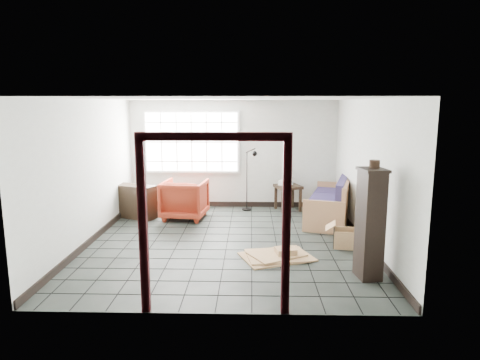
{
  "coord_description": "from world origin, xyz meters",
  "views": [
    {
      "loc": [
        0.43,
        -7.57,
        2.52
      ],
      "look_at": [
        0.23,
        0.3,
        1.11
      ],
      "focal_mm": 32.0,
      "sensor_mm": 36.0,
      "label": 1
    }
  ],
  "objects_px": {
    "futon_sofa": "(333,204)",
    "armchair": "(185,197)",
    "side_table": "(288,190)",
    "tall_shelf": "(370,223)"
  },
  "relations": [
    {
      "from": "side_table",
      "to": "tall_shelf",
      "type": "relative_size",
      "value": 0.43
    },
    {
      "from": "side_table",
      "to": "armchair",
      "type": "bearing_deg",
      "value": -161.52
    },
    {
      "from": "armchair",
      "to": "tall_shelf",
      "type": "height_order",
      "value": "tall_shelf"
    },
    {
      "from": "futon_sofa",
      "to": "armchair",
      "type": "xyz_separation_m",
      "value": [
        -3.25,
        0.06,
        0.13
      ]
    },
    {
      "from": "futon_sofa",
      "to": "side_table",
      "type": "relative_size",
      "value": 3.29
    },
    {
      "from": "armchair",
      "to": "side_table",
      "type": "height_order",
      "value": "armchair"
    },
    {
      "from": "futon_sofa",
      "to": "tall_shelf",
      "type": "relative_size",
      "value": 1.42
    },
    {
      "from": "armchair",
      "to": "futon_sofa",
      "type": "bearing_deg",
      "value": -174.1
    },
    {
      "from": "side_table",
      "to": "futon_sofa",
      "type": "bearing_deg",
      "value": -43.32
    },
    {
      "from": "armchair",
      "to": "tall_shelf",
      "type": "relative_size",
      "value": 0.59
    }
  ]
}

